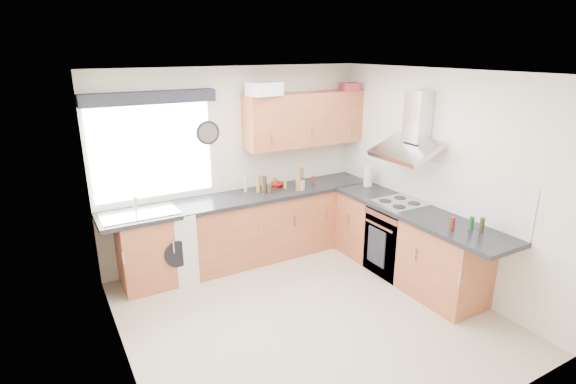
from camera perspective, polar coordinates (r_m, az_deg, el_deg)
ground_plane at (r=4.96m, az=2.45°, el=-15.34°), size 3.60×3.60×0.00m
ceiling at (r=4.15m, az=2.92°, el=14.88°), size 3.60×3.60×0.02m
wall_back at (r=5.93m, az=-6.67°, el=3.46°), size 3.60×0.02×2.50m
wall_front at (r=3.16m, az=20.67°, el=-11.00°), size 3.60×0.02×2.50m
wall_left at (r=3.82m, az=-20.97°, el=-5.97°), size 0.02×3.60×2.50m
wall_right at (r=5.54m, az=18.63°, el=1.57°), size 0.02×3.60×2.50m
window at (r=5.54m, az=-16.79°, el=4.98°), size 1.40×0.02×1.10m
window_blind at (r=5.36m, az=-17.17°, el=11.37°), size 1.50×0.18×0.14m
splashback at (r=5.74m, az=16.29°, el=1.64°), size 0.01×3.00×0.54m
base_cab_back at (r=5.90m, az=-6.16°, el=-5.00°), size 3.00×0.58×0.86m
base_cab_corner at (r=6.64m, az=6.60°, el=-2.36°), size 0.60×0.60×0.86m
base_cab_right at (r=5.70m, az=14.73°, el=-6.36°), size 0.58×2.10×0.86m
worktop_back at (r=5.77m, az=-5.36°, el=-0.68°), size 3.60×0.62×0.05m
worktop_right at (r=5.43m, az=16.12°, el=-2.54°), size 0.62×2.42×0.05m
sink at (r=5.38m, az=-18.38°, el=-2.24°), size 0.84×0.46×0.10m
oven at (r=5.80m, az=13.62°, el=-5.93°), size 0.56×0.58×0.85m
hob_plate at (r=5.62m, az=13.99°, el=-1.33°), size 0.52×0.52×0.01m
extractor_hood at (r=5.48m, az=15.43°, el=7.31°), size 0.52×0.78×0.66m
upper_cabinets at (r=6.10m, az=2.13°, el=9.25°), size 1.70×0.35×0.70m
washing_machine at (r=5.64m, az=-14.64°, el=-6.44°), size 0.75×0.73×0.89m
wall_clock at (r=5.69m, az=-10.11°, el=7.40°), size 0.30×0.04×0.30m
casserole at (r=5.64m, az=-3.01°, el=12.94°), size 0.44×0.36×0.16m
storage_box at (r=6.33m, az=7.83°, el=13.09°), size 0.27×0.24×0.11m
utensil_pot at (r=5.95m, az=1.74°, el=0.85°), size 0.12×0.12×0.13m
kitchen_roll at (r=6.19m, az=10.14°, el=1.90°), size 0.12×0.12×0.26m
tomato_cluster at (r=6.11m, az=-1.40°, el=1.02°), size 0.17×0.17×0.07m
jar_0 at (r=5.85m, az=-3.77°, el=1.01°), size 0.06×0.06×0.22m
jar_1 at (r=5.80m, az=-3.04°, el=0.92°), size 0.07×0.07×0.23m
jar_2 at (r=6.09m, az=1.77°, el=1.28°), size 0.06×0.06×0.13m
jar_3 at (r=5.92m, az=1.31°, el=1.19°), size 0.07×0.07×0.21m
jar_4 at (r=6.00m, az=-0.35°, el=0.92°), size 0.04×0.04×0.11m
jar_5 at (r=6.05m, az=-1.64°, el=1.16°), size 0.04×0.04×0.13m
jar_6 at (r=6.22m, az=3.23°, el=1.53°), size 0.04×0.04×0.11m
jar_7 at (r=5.82m, az=-2.40°, el=0.41°), size 0.06×0.06×0.12m
jar_8 at (r=5.87m, az=-5.44°, el=1.14°), size 0.04×0.04×0.24m
jar_9 at (r=5.85m, az=-2.92°, el=0.58°), size 0.04×0.04×0.14m
bottle_0 at (r=4.98m, az=23.40°, el=-3.90°), size 0.05×0.05×0.17m
bottle_1 at (r=5.03m, az=22.27°, el=-3.70°), size 0.05×0.05×0.14m
bottle_2 at (r=4.93m, az=20.17°, el=-3.84°), size 0.05×0.05×0.15m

